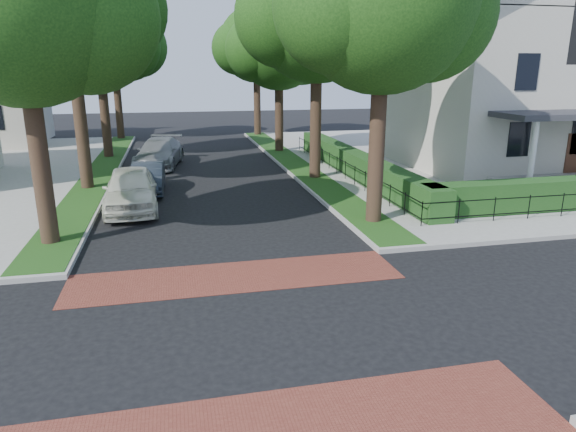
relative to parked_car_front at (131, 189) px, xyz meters
name	(u,v)px	position (x,y,z in m)	size (l,w,h in m)	color
ground	(255,333)	(3.24, -11.03, -0.86)	(120.00, 120.00, 0.00)	black
sidewalk_ne	(508,156)	(22.74, 7.97, -0.78)	(30.00, 30.00, 0.15)	gray
crosswalk_far	(236,277)	(3.24, -7.83, -0.85)	(9.00, 2.20, 0.01)	maroon
crosswalk_near	(286,431)	(3.24, -14.23, -0.85)	(9.00, 2.20, 0.01)	maroon
grass_strip_ne	(294,163)	(8.64, 8.07, -0.70)	(1.60, 29.80, 0.02)	#204112
grass_strip_nw	(101,171)	(-2.16, 8.07, -0.70)	(1.60, 29.80, 0.02)	#204112
tree_right_near	(384,2)	(8.85, -3.79, 6.77)	(7.75, 6.67, 10.66)	black
tree_right_mid	(318,14)	(8.85, 4.22, 7.13)	(8.25, 7.09, 11.22)	black
tree_right_far	(280,46)	(8.84, 13.20, 6.05)	(7.25, 6.23, 9.74)	black
tree_right_back	(257,46)	(8.85, 22.20, 6.41)	(7.50, 6.45, 10.20)	black
tree_left_near	(25,5)	(-2.15, -3.80, 6.41)	(7.50, 6.45, 10.20)	black
tree_left_far	(100,40)	(-2.16, 13.19, 6.26)	(7.00, 6.02, 9.86)	black
tree_left_back	(114,42)	(-2.15, 22.21, 6.55)	(7.75, 6.66, 10.44)	black
hedge_main_road	(356,164)	(10.94, 3.97, -0.11)	(1.00, 18.00, 1.20)	#164116
fence_main_road	(341,167)	(10.14, 3.97, -0.26)	(0.06, 18.00, 0.90)	black
house_victorian	(524,59)	(20.75, 4.89, 5.16)	(13.00, 13.05, 12.48)	beige
parked_car_front	(131,189)	(0.00, 0.00, 0.00)	(2.03, 5.04, 1.72)	silver
parked_car_middle	(148,178)	(0.53, 3.06, -0.19)	(1.41, 4.03, 1.33)	#222A33
parked_car_rear	(159,153)	(0.94, 9.61, -0.06)	(2.24, 5.51, 1.60)	gray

